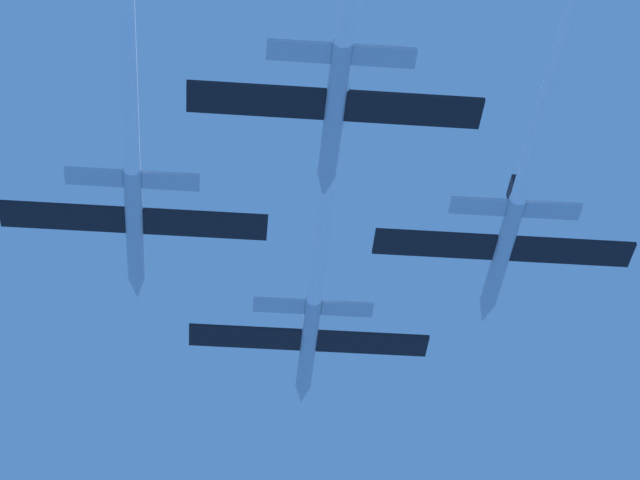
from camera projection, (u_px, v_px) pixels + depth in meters
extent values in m
cylinder|color=#B2BAC6|center=(308.00, 345.00, 101.02)|extent=(1.26, 11.48, 1.26)
cone|color=#B2BAC6|center=(302.00, 394.00, 106.31)|extent=(1.24, 2.53, 1.24)
ellipsoid|color=black|center=(306.00, 358.00, 103.28)|extent=(0.88, 2.30, 0.63)
cube|color=black|center=(245.00, 337.00, 100.27)|extent=(8.73, 2.53, 0.28)
cube|color=black|center=(372.00, 343.00, 100.89)|extent=(8.73, 2.53, 0.28)
cube|color=black|center=(313.00, 293.00, 98.56)|extent=(0.33, 2.07, 1.84)
cube|color=#B2BAC6|center=(279.00, 305.00, 97.21)|extent=(3.93, 1.52, 0.28)
cube|color=#B2BAC6|center=(347.00, 309.00, 97.53)|extent=(3.93, 1.52, 0.28)
cylinder|color=white|center=(335.00, 131.00, 83.26)|extent=(1.14, 35.49, 1.14)
cylinder|color=#B2BAC6|center=(134.00, 226.00, 90.65)|extent=(1.26, 11.48, 1.26)
cone|color=#B2BAC6|center=(137.00, 287.00, 95.94)|extent=(1.24, 2.53, 1.24)
ellipsoid|color=black|center=(136.00, 243.00, 92.90)|extent=(0.88, 2.30, 0.63)
cube|color=black|center=(62.00, 217.00, 89.90)|extent=(8.73, 2.53, 0.28)
cube|color=black|center=(206.00, 224.00, 90.52)|extent=(8.73, 2.53, 0.28)
cube|color=black|center=(135.00, 165.00, 88.18)|extent=(0.33, 2.07, 1.84)
cube|color=#B2BAC6|center=(94.00, 177.00, 86.84)|extent=(3.93, 1.52, 0.28)
cube|color=#B2BAC6|center=(171.00, 181.00, 87.16)|extent=(3.93, 1.52, 0.28)
cylinder|color=#B2BAC6|center=(502.00, 253.00, 92.41)|extent=(1.26, 11.48, 1.26)
cone|color=#B2BAC6|center=(485.00, 312.00, 97.70)|extent=(1.24, 2.53, 1.24)
ellipsoid|color=black|center=(495.00, 269.00, 94.67)|extent=(0.88, 2.30, 0.63)
cube|color=black|center=(435.00, 244.00, 91.66)|extent=(8.73, 2.53, 0.28)
cube|color=black|center=(572.00, 252.00, 92.28)|extent=(8.73, 2.53, 0.28)
cube|color=black|center=(512.00, 194.00, 89.95)|extent=(0.33, 2.07, 1.84)
cube|color=#B2BAC6|center=(478.00, 206.00, 88.60)|extent=(3.93, 1.52, 0.28)
cube|color=#B2BAC6|center=(552.00, 210.00, 88.92)|extent=(3.93, 1.52, 0.28)
cylinder|color=white|center=(575.00, 7.00, 75.38)|extent=(1.14, 33.58, 1.14)
cylinder|color=#B2BAC6|center=(334.00, 111.00, 81.47)|extent=(1.26, 11.48, 1.26)
cone|color=#B2BAC6|center=(325.00, 187.00, 86.76)|extent=(1.24, 2.53, 1.24)
ellipsoid|color=black|center=(331.00, 134.00, 83.73)|extent=(0.88, 2.30, 0.63)
cube|color=black|center=(256.00, 100.00, 80.72)|extent=(8.73, 2.53, 0.28)
cube|color=black|center=(414.00, 110.00, 81.34)|extent=(8.73, 2.53, 0.28)
cube|color=black|center=(341.00, 40.00, 79.01)|extent=(0.33, 2.07, 1.84)
cube|color=#B2BAC6|center=(299.00, 51.00, 77.66)|extent=(3.93, 1.52, 0.28)
cube|color=#B2BAC6|center=(384.00, 56.00, 77.98)|extent=(3.93, 1.52, 0.28)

